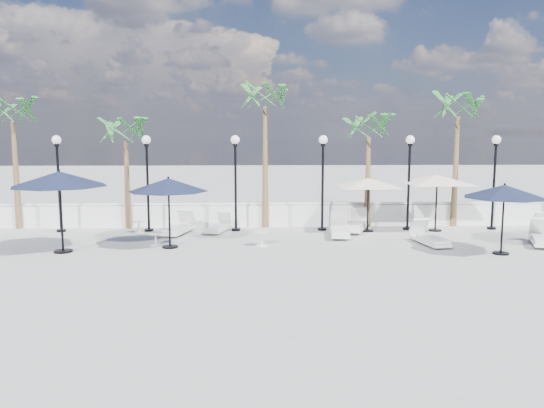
{
  "coord_description": "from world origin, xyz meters",
  "views": [
    {
      "loc": [
        0.79,
        -14.66,
        3.93
      ],
      "look_at": [
        1.36,
        3.41,
        1.5
      ],
      "focal_mm": 35.0,
      "sensor_mm": 36.0,
      "label": 1
    }
  ],
  "objects_px": {
    "parasol_cream_sq_a": "(437,175)",
    "parasol_cream_sq_b": "(368,179)",
    "lounger_7": "(340,230)",
    "lounger_5": "(429,238)",
    "parasol_navy_mid": "(168,185)",
    "parasol_navy_right": "(504,192)",
    "lounger_4": "(356,225)",
    "lounger_6": "(542,238)",
    "parasol_navy_left": "(59,179)",
    "lounger_3": "(179,227)",
    "lounger_2": "(219,226)"
  },
  "relations": [
    {
      "from": "parasol_cream_sq_a",
      "to": "parasol_cream_sq_b",
      "type": "bearing_deg",
      "value": -179.74
    },
    {
      "from": "lounger_7",
      "to": "parasol_cream_sq_a",
      "type": "distance_m",
      "value": 4.62
    },
    {
      "from": "lounger_5",
      "to": "parasol_navy_mid",
      "type": "relative_size",
      "value": 0.76
    },
    {
      "from": "parasol_navy_right",
      "to": "parasol_cream_sq_b",
      "type": "height_order",
      "value": "parasol_navy_right"
    },
    {
      "from": "lounger_4",
      "to": "parasol_navy_mid",
      "type": "xyz_separation_m",
      "value": [
        -6.99,
        -2.85,
        1.9
      ]
    },
    {
      "from": "lounger_6",
      "to": "parasol_navy_left",
      "type": "relative_size",
      "value": 0.7
    },
    {
      "from": "parasol_navy_left",
      "to": "parasol_cream_sq_b",
      "type": "xyz_separation_m",
      "value": [
        10.89,
        3.42,
        -0.3
      ]
    },
    {
      "from": "lounger_5",
      "to": "lounger_7",
      "type": "relative_size",
      "value": 0.96
    },
    {
      "from": "lounger_3",
      "to": "parasol_navy_mid",
      "type": "relative_size",
      "value": 0.81
    },
    {
      "from": "lounger_2",
      "to": "parasol_navy_left",
      "type": "bearing_deg",
      "value": -128.83
    },
    {
      "from": "lounger_2",
      "to": "parasol_navy_left",
      "type": "distance_m",
      "value": 6.4
    },
    {
      "from": "lounger_6",
      "to": "parasol_cream_sq_a",
      "type": "xyz_separation_m",
      "value": [
        -2.82,
        2.86,
        1.99
      ]
    },
    {
      "from": "lounger_7",
      "to": "parasol_navy_right",
      "type": "height_order",
      "value": "parasol_navy_right"
    },
    {
      "from": "lounger_3",
      "to": "parasol_navy_mid",
      "type": "bearing_deg",
      "value": -73.44
    },
    {
      "from": "lounger_6",
      "to": "parasol_cream_sq_a",
      "type": "height_order",
      "value": "parasol_cream_sq_a"
    },
    {
      "from": "parasol_cream_sq_a",
      "to": "parasol_cream_sq_b",
      "type": "xyz_separation_m",
      "value": [
        -2.77,
        -0.01,
        -0.12
      ]
    },
    {
      "from": "lounger_5",
      "to": "parasol_cream_sq_a",
      "type": "height_order",
      "value": "parasol_cream_sq_a"
    },
    {
      "from": "lounger_4",
      "to": "lounger_7",
      "type": "bearing_deg",
      "value": -108.84
    },
    {
      "from": "lounger_4",
      "to": "parasol_navy_right",
      "type": "height_order",
      "value": "parasol_navy_right"
    },
    {
      "from": "lounger_7",
      "to": "parasol_navy_left",
      "type": "bearing_deg",
      "value": -160.1
    },
    {
      "from": "lounger_6",
      "to": "lounger_7",
      "type": "distance_m",
      "value": 7.11
    },
    {
      "from": "lounger_2",
      "to": "parasol_navy_right",
      "type": "distance_m",
      "value": 10.52
    },
    {
      "from": "parasol_navy_left",
      "to": "parasol_cream_sq_a",
      "type": "relative_size",
      "value": 0.63
    },
    {
      "from": "parasol_navy_left",
      "to": "parasol_navy_right",
      "type": "distance_m",
      "value": 14.43
    },
    {
      "from": "lounger_6",
      "to": "parasol_navy_right",
      "type": "xyz_separation_m",
      "value": [
        -2.07,
        -1.31,
        1.79
      ]
    },
    {
      "from": "lounger_6",
      "to": "parasol_cream_sq_b",
      "type": "relative_size",
      "value": 0.47
    },
    {
      "from": "lounger_3",
      "to": "parasol_cream_sq_b",
      "type": "height_order",
      "value": "parasol_cream_sq_b"
    },
    {
      "from": "lounger_6",
      "to": "parasol_cream_sq_b",
      "type": "xyz_separation_m",
      "value": [
        -5.59,
        2.84,
        1.87
      ]
    },
    {
      "from": "parasol_navy_mid",
      "to": "parasol_navy_right",
      "type": "bearing_deg",
      "value": -6.97
    },
    {
      "from": "lounger_2",
      "to": "lounger_3",
      "type": "bearing_deg",
      "value": -149.51
    },
    {
      "from": "lounger_2",
      "to": "lounger_7",
      "type": "distance_m",
      "value": 4.8
    },
    {
      "from": "lounger_4",
      "to": "parasol_cream_sq_a",
      "type": "relative_size",
      "value": 0.45
    },
    {
      "from": "lounger_3",
      "to": "lounger_4",
      "type": "relative_size",
      "value": 1.0
    },
    {
      "from": "parasol_navy_mid",
      "to": "parasol_cream_sq_b",
      "type": "distance_m",
      "value": 7.96
    },
    {
      "from": "lounger_2",
      "to": "parasol_navy_mid",
      "type": "bearing_deg",
      "value": -101.46
    },
    {
      "from": "parasol_navy_mid",
      "to": "parasol_cream_sq_a",
      "type": "relative_size",
      "value": 0.55
    },
    {
      "from": "parasol_cream_sq_b",
      "to": "lounger_3",
      "type": "bearing_deg",
      "value": -177.24
    },
    {
      "from": "lounger_4",
      "to": "parasol_navy_mid",
      "type": "distance_m",
      "value": 7.78
    },
    {
      "from": "lounger_3",
      "to": "lounger_5",
      "type": "bearing_deg",
      "value": 1.21
    },
    {
      "from": "parasol_navy_right",
      "to": "lounger_5",
      "type": "bearing_deg",
      "value": 141.98
    },
    {
      "from": "parasol_navy_left",
      "to": "lounger_2",
      "type": "bearing_deg",
      "value": 35.0
    },
    {
      "from": "parasol_cream_sq_b",
      "to": "lounger_7",
      "type": "bearing_deg",
      "value": -141.61
    },
    {
      "from": "lounger_3",
      "to": "lounger_6",
      "type": "relative_size",
      "value": 1.03
    },
    {
      "from": "lounger_4",
      "to": "parasol_navy_left",
      "type": "distance_m",
      "value": 11.19
    },
    {
      "from": "lounger_2",
      "to": "lounger_3",
      "type": "relative_size",
      "value": 0.84
    },
    {
      "from": "lounger_6",
      "to": "parasol_navy_mid",
      "type": "bearing_deg",
      "value": -158.38
    },
    {
      "from": "lounger_4",
      "to": "lounger_6",
      "type": "xyz_separation_m",
      "value": [
        6.05,
        -2.88,
        -0.01
      ]
    },
    {
      "from": "parasol_navy_right",
      "to": "lounger_7",
      "type": "bearing_deg",
      "value": 146.79
    },
    {
      "from": "parasol_navy_left",
      "to": "parasol_navy_mid",
      "type": "bearing_deg",
      "value": 9.97
    },
    {
      "from": "lounger_7",
      "to": "lounger_2",
      "type": "bearing_deg",
      "value": 173.3
    }
  ]
}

